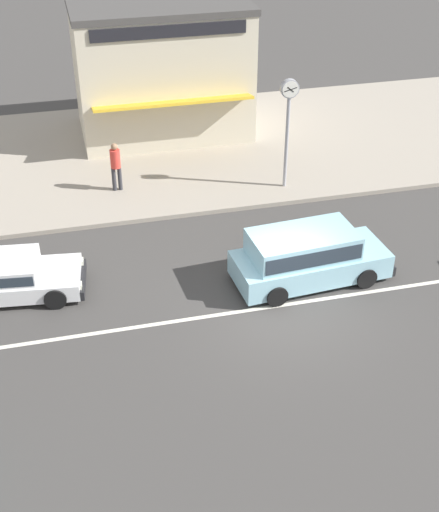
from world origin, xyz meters
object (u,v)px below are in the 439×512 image
(pedestrian_near_clock, at_px, (116,163))
(shopfront_mid_block, at_px, (161,68))
(street_clock, at_px, (288,110))
(minivan_pale_blue_3, at_px, (307,255))
(hatchback_white_1, at_px, (12,276))

(pedestrian_near_clock, height_order, shopfront_mid_block, shopfront_mid_block)
(street_clock, bearing_deg, pedestrian_near_clock, 169.20)
(minivan_pale_blue_3, relative_size, pedestrian_near_clock, 2.65)
(hatchback_white_1, height_order, shopfront_mid_block, shopfront_mid_block)
(hatchback_white_1, distance_m, street_clock, 10.24)
(pedestrian_near_clock, bearing_deg, hatchback_white_1, -124.08)
(hatchback_white_1, relative_size, shopfront_mid_block, 0.56)
(street_clock, distance_m, shopfront_mid_block, 6.62)
(street_clock, distance_m, pedestrian_near_clock, 6.01)
(pedestrian_near_clock, distance_m, shopfront_mid_block, 5.52)
(street_clock, bearing_deg, shopfront_mid_block, 118.94)
(hatchback_white_1, xyz_separation_m, street_clock, (9.11, 4.05, 2.34))
(shopfront_mid_block, bearing_deg, minivan_pale_blue_3, -79.40)
(street_clock, xyz_separation_m, pedestrian_near_clock, (-5.64, 1.08, -1.78))
(shopfront_mid_block, bearing_deg, street_clock, -61.06)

